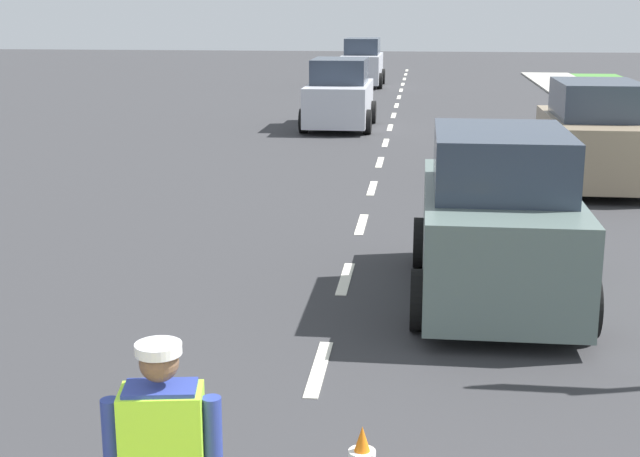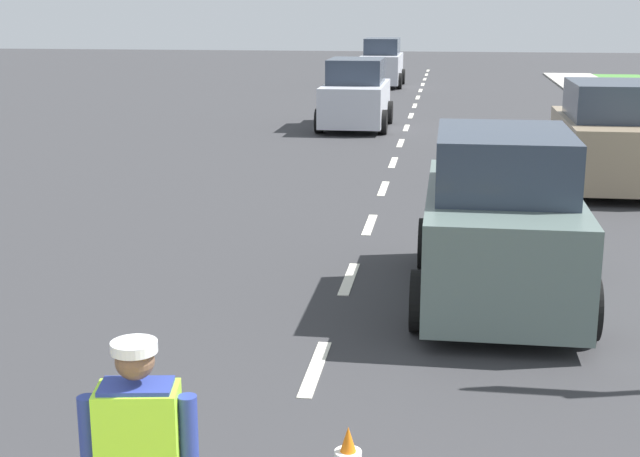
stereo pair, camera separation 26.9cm
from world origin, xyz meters
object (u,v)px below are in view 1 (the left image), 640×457
(car_oncoming_second, at_px, (339,96))
(car_oncoming_third, at_px, (362,64))
(car_parked_far, at_px, (593,137))
(car_outgoing_ahead, at_px, (497,222))

(car_oncoming_second, xyz_separation_m, car_oncoming_third, (-0.31, 14.04, 0.05))
(car_parked_far, bearing_deg, car_outgoing_ahead, -108.09)
(car_oncoming_second, bearing_deg, car_parked_far, -54.21)
(car_parked_far, height_order, car_oncoming_second, car_parked_far)
(car_parked_far, distance_m, car_oncoming_third, 22.84)
(car_parked_far, distance_m, car_outgoing_ahead, 7.80)
(car_oncoming_second, relative_size, car_outgoing_ahead, 0.96)
(car_oncoming_second, distance_m, car_outgoing_ahead, 15.75)
(car_oncoming_second, height_order, car_outgoing_ahead, car_outgoing_ahead)
(car_oncoming_third, distance_m, car_outgoing_ahead, 29.66)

